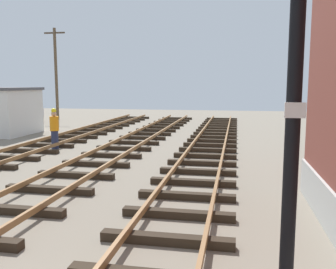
% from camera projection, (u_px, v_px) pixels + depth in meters
% --- Properties ---
extents(signal_mast, '(0.36, 0.40, 5.88)m').
position_uv_depth(signal_mast, '(298.00, 20.00, 4.23)').
color(signal_mast, black).
rests_on(signal_mast, ground).
extents(control_hut, '(3.00, 3.80, 2.76)m').
position_uv_depth(control_hut, '(5.00, 111.00, 21.57)').
color(control_hut, silver).
rests_on(control_hut, ground).
extents(parked_car_silver, '(4.20, 2.04, 1.76)m').
position_uv_depth(parked_car_silver, '(13.00, 111.00, 28.64)').
color(parked_car_silver, '#B7B7BC').
rests_on(parked_car_silver, ground).
extents(utility_pole_far, '(1.80, 0.24, 7.55)m').
position_uv_depth(utility_pole_far, '(56.00, 72.00, 30.69)').
color(utility_pole_far, brown).
rests_on(utility_pole_far, ground).
extents(track_worker_foreground, '(0.40, 0.40, 1.87)m').
position_uv_depth(track_worker_foreground, '(54.00, 129.00, 16.66)').
color(track_worker_foreground, '#262D4C').
rests_on(track_worker_foreground, ground).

